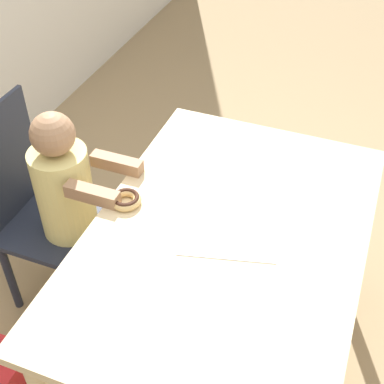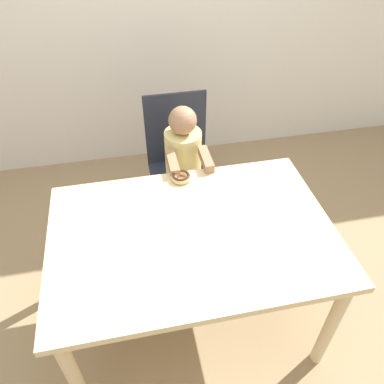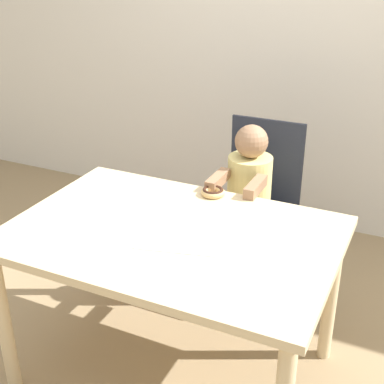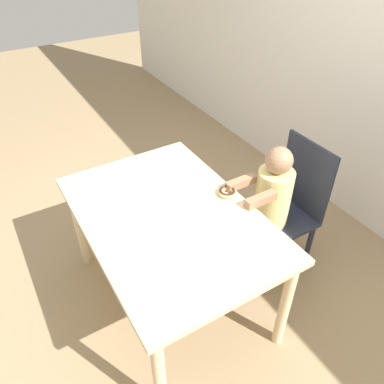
{
  "view_description": "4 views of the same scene",
  "coord_description": "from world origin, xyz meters",
  "views": [
    {
      "loc": [
        -1.18,
        -0.33,
        1.97
      ],
      "look_at": [
        0.03,
        0.13,
        0.84
      ],
      "focal_mm": 50.0,
      "sensor_mm": 36.0,
      "label": 1
    },
    {
      "loc": [
        -0.23,
        -1.13,
        1.98
      ],
      "look_at": [
        0.03,
        0.13,
        0.84
      ],
      "focal_mm": 35.0,
      "sensor_mm": 36.0,
      "label": 2
    },
    {
      "loc": [
        0.86,
        -1.64,
        1.75
      ],
      "look_at": [
        0.03,
        0.13,
        0.84
      ],
      "focal_mm": 50.0,
      "sensor_mm": 36.0,
      "label": 3
    },
    {
      "loc": [
        1.37,
        -0.68,
        2.06
      ],
      "look_at": [
        0.03,
        0.13,
        0.84
      ],
      "focal_mm": 35.0,
      "sensor_mm": 36.0,
      "label": 4
    }
  ],
  "objects": [
    {
      "name": "napkin",
      "position": [
        0.04,
        0.01,
        0.72
      ],
      "size": [
        0.38,
        0.38,
        0.0
      ],
      "color": "white",
      "rests_on": "dining_table"
    },
    {
      "name": "handbag",
      "position": [
        -0.48,
        0.71,
        0.11
      ],
      "size": [
        0.3,
        0.15,
        0.31
      ],
      "color": "red",
      "rests_on": "ground_plane"
    },
    {
      "name": "ground_plane",
      "position": [
        0.0,
        0.0,
        0.0
      ],
      "size": [
        12.0,
        12.0,
        0.0
      ],
      "primitive_type": "plane",
      "color": "#997F5B"
    },
    {
      "name": "dining_table",
      "position": [
        0.0,
        0.0,
        0.63
      ],
      "size": [
        1.3,
        0.88,
        0.72
      ],
      "color": "beige",
      "rests_on": "ground_plane"
    },
    {
      "name": "donut",
      "position": [
        0.02,
        0.37,
        0.73
      ],
      "size": [
        0.11,
        0.11,
        0.03
      ],
      "color": "#DBB270",
      "rests_on": "dining_table"
    },
    {
      "name": "chair",
      "position": [
        0.08,
        0.81,
        0.46
      ],
      "size": [
        0.4,
        0.44,
        0.92
      ],
      "color": "#232838",
      "rests_on": "ground_plane"
    },
    {
      "name": "child_figure",
      "position": [
        0.08,
        0.67,
        0.49
      ],
      "size": [
        0.24,
        0.4,
        0.97
      ],
      "color": "#E0D17F",
      "rests_on": "ground_plane"
    }
  ]
}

